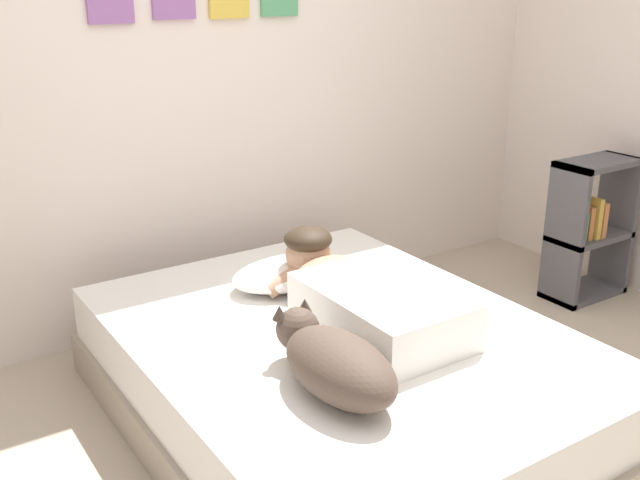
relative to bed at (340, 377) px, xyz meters
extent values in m
plane|color=tan|center=(0.04, -0.43, -0.19)|extent=(12.26, 12.26, 0.00)
cube|color=silver|center=(0.04, 1.22, 1.06)|extent=(4.13, 0.10, 2.50)
cube|color=gray|center=(0.00, 0.00, -0.11)|extent=(1.50, 1.95, 0.17)
cube|color=white|center=(0.00, 0.00, 0.09)|extent=(1.45, 1.89, 0.22)
ellipsoid|color=white|center=(0.06, 0.48, 0.25)|extent=(0.52, 0.32, 0.11)
cube|color=white|center=(0.11, -0.10, 0.29)|extent=(0.42, 0.64, 0.18)
ellipsoid|color=tan|center=(0.11, 0.24, 0.31)|extent=(0.32, 0.20, 0.16)
sphere|color=tan|center=(0.11, 0.40, 0.35)|extent=(0.19, 0.19, 0.19)
ellipsoid|color=#332619|center=(0.11, 0.40, 0.42)|extent=(0.20, 0.20, 0.10)
cylinder|color=tan|center=(0.01, 0.38, 0.28)|extent=(0.23, 0.07, 0.14)
cylinder|color=tan|center=(0.21, 0.38, 0.28)|extent=(0.23, 0.07, 0.14)
ellipsoid|color=#4C3D33|center=(-0.27, -0.37, 0.30)|extent=(0.26, 0.48, 0.20)
sphere|color=#4C3D33|center=(-0.26, -0.11, 0.32)|extent=(0.15, 0.15, 0.15)
cone|color=#3D3028|center=(-0.32, -0.09, 0.39)|extent=(0.05, 0.05, 0.05)
cone|color=#3D3028|center=(-0.22, -0.09, 0.39)|extent=(0.05, 0.05, 0.05)
cylinder|color=#D84C47|center=(0.17, 0.49, 0.24)|extent=(0.09, 0.09, 0.07)
torus|color=#D84C47|center=(0.23, 0.49, 0.24)|extent=(0.05, 0.01, 0.05)
cube|color=black|center=(0.10, 0.01, 0.20)|extent=(0.07, 0.14, 0.01)
cube|color=#4C4C51|center=(1.59, 0.27, 0.18)|extent=(0.03, 0.24, 0.75)
cube|color=#4C4C51|center=(2.01, 0.27, 0.18)|extent=(0.03, 0.24, 0.75)
cube|color=#4C4C51|center=(1.80, 0.27, -0.18)|extent=(0.45, 0.24, 0.03)
cube|color=#4C4C51|center=(1.80, 0.27, 0.14)|extent=(0.45, 0.24, 0.03)
cube|color=#4C4C51|center=(1.80, 0.27, 0.54)|extent=(0.45, 0.24, 0.03)
cube|color=#BF723F|center=(1.62, 0.27, 0.27)|extent=(0.02, 0.16, 0.22)
cube|color=#3F8C59|center=(1.66, 0.27, 0.24)|extent=(0.03, 0.16, 0.15)
cube|color=#BF723F|center=(1.70, 0.27, 0.25)|extent=(0.03, 0.16, 0.18)
cube|color=gold|center=(1.74, 0.27, 0.27)|extent=(0.03, 0.19, 0.22)
cube|color=#BF723F|center=(1.79, 0.27, 0.25)|extent=(0.03, 0.20, 0.19)
camera|label=1|loc=(-1.44, -2.03, 1.44)|focal=41.48mm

